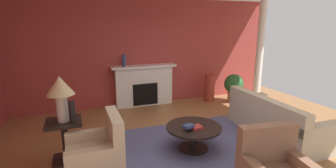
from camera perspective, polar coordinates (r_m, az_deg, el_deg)
The scene contains 16 objects.
ground_plane at distance 4.81m, azimuth 4.94°, elevation -14.35°, with size 9.21×9.21×0.00m, color olive.
wall_fireplace at distance 7.09m, azimuth -5.29°, elevation 7.73°, with size 7.68×0.12×3.08m, color #9E3833.
area_rug at distance 4.78m, azimuth 5.78°, elevation -14.49°, with size 3.01×2.50×0.01m, color #4C517A.
fireplace at distance 7.03m, azimuth -5.48°, elevation -0.56°, with size 1.80×0.35×1.15m.
sofa at distance 5.57m, azimuth 23.24°, elevation -8.07°, with size 0.95×2.12×0.85m.
armchair_near_window at distance 4.04m, azimuth -15.86°, elevation -15.64°, with size 0.80×0.80×0.95m.
coffee_table at distance 4.63m, azimuth 5.87°, elevation -10.88°, with size 1.00×1.00×0.45m.
side_table at distance 4.57m, azimuth -22.45°, elevation -11.34°, with size 0.56×0.56×0.70m.
table_lamp at distance 4.31m, azimuth -23.43°, elevation -1.29°, with size 0.44×0.44×0.75m.
vase_mantel_left at distance 6.72m, azimuth -10.06°, elevation 5.31°, with size 0.10×0.10×0.33m, color navy.
vase_tall_corner at distance 7.52m, azimuth 9.49°, elevation -0.84°, with size 0.30×0.30×0.81m, color #9E3328.
vase_on_side_table at distance 4.28m, azimuth -21.05°, elevation -6.03°, with size 0.10×0.10×0.35m, color black.
book_red_cover at distance 4.47m, azimuth 6.56°, elevation -9.86°, with size 0.19×0.17×0.05m, color maroon.
book_art_folio at distance 4.39m, azimuth 4.71°, elevation -9.60°, with size 0.18×0.14×0.04m, color navy.
potted_plant at distance 7.54m, azimuth 14.79°, elevation -0.41°, with size 0.56×0.56×0.83m.
column_white at distance 7.42m, azimuth 20.26°, elevation 7.22°, with size 0.20×0.20×3.08m, color white.
Camera 1 is at (-1.87, -3.82, 2.24)m, focal length 26.65 mm.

